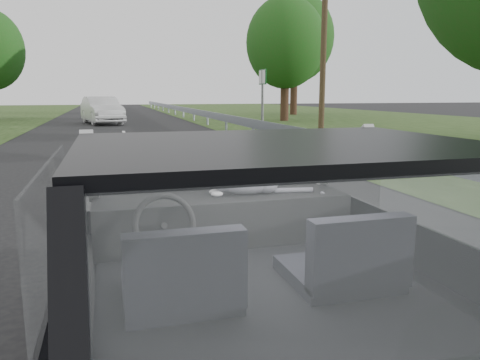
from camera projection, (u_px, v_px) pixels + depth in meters
subject_car at (250, 272)px, 2.43m from camera, size 1.80×4.00×1.45m
dashboard at (222, 218)px, 3.00m from camera, size 1.58×0.45×0.30m
driver_seat at (182, 271)px, 2.02m from camera, size 0.50×0.72×0.42m
passenger_seat at (348, 254)px, 2.23m from camera, size 0.50×0.72×0.42m
steering_wheel at (164, 224)px, 2.60m from camera, size 0.36×0.36×0.04m
cat at (247, 182)px, 2.99m from camera, size 0.53×0.20×0.23m
guardrail at (292, 132)px, 13.07m from camera, size 0.05×90.00×0.32m
other_car at (102, 110)px, 25.28m from camera, size 2.63×4.73×1.47m
highway_sign at (262, 101)px, 19.83m from camera, size 0.16×1.06×2.63m
utility_pole at (324, 40)px, 19.69m from camera, size 0.31×0.31×7.68m
tree_2 at (285, 61)px, 27.63m from camera, size 4.74×4.74×7.03m
tree_3 at (295, 56)px, 35.65m from camera, size 6.99×6.99×8.93m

